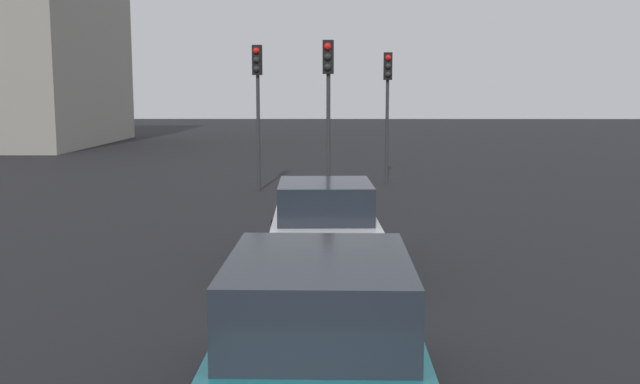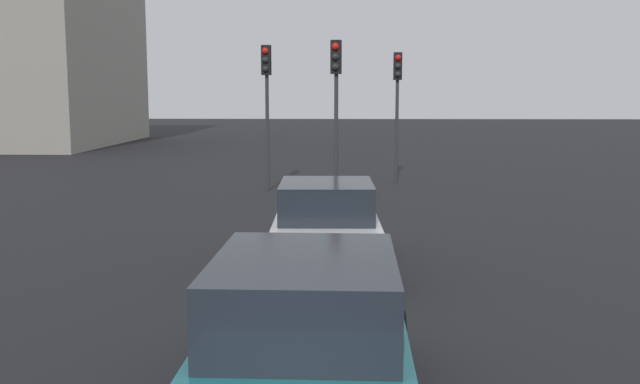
{
  "view_description": "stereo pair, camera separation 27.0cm",
  "coord_description": "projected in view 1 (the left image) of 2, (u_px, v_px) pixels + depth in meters",
  "views": [
    {
      "loc": [
        -3.84,
        -0.16,
        3.04
      ],
      "look_at": [
        7.21,
        -0.08,
        1.51
      ],
      "focal_mm": 40.46,
      "sensor_mm": 36.0,
      "label": 1
    },
    {
      "loc": [
        -3.84,
        -0.43,
        3.04
      ],
      "look_at": [
        7.21,
        -0.08,
        1.51
      ],
      "focal_mm": 40.46,
      "sensor_mm": 36.0,
      "label": 2
    }
  ],
  "objects": [
    {
      "name": "car_white_lead",
      "position": [
        325.0,
        227.0,
        12.4
      ],
      "size": [
        4.2,
        2.06,
        1.54
      ],
      "rotation": [
        0.0,
        0.0,
        0.02
      ],
      "color": "silver",
      "rests_on": "ground_plane"
    },
    {
      "name": "car_teal_second",
      "position": [
        320.0,
        346.0,
        6.47
      ],
      "size": [
        4.78,
        2.05,
        1.64
      ],
      "rotation": [
        0.0,
        0.0,
        -0.02
      ],
      "color": "#19606B",
      "rests_on": "ground_plane"
    },
    {
      "name": "traffic_light_near_left",
      "position": [
        257.0,
        87.0,
        21.98
      ],
      "size": [
        0.33,
        0.3,
        4.47
      ],
      "rotation": [
        0.0,
        0.0,
        3.02
      ],
      "color": "#2D2D30",
      "rests_on": "ground_plane"
    },
    {
      "name": "traffic_light_near_right",
      "position": [
        388.0,
        90.0,
        23.92
      ],
      "size": [
        0.32,
        0.28,
        4.35
      ],
      "rotation": [
        0.0,
        0.0,
        3.13
      ],
      "color": "#2D2D30",
      "rests_on": "ground_plane"
    },
    {
      "name": "traffic_light_far_left",
      "position": [
        328.0,
        87.0,
        19.51
      ],
      "size": [
        0.33,
        0.3,
        4.44
      ],
      "rotation": [
        0.0,
        0.0,
        3.0
      ],
      "color": "#2D2D30",
      "rests_on": "ground_plane"
    },
    {
      "name": "building_facade_left",
      "position": [
        45.0,
        26.0,
        41.38
      ],
      "size": [
        14.48,
        6.11,
        13.69
      ],
      "primitive_type": "cube",
      "color": "gray",
      "rests_on": "ground_plane"
    }
  ]
}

